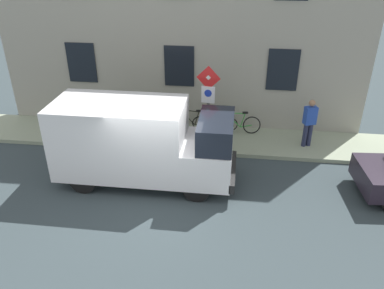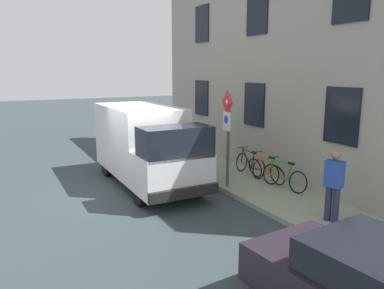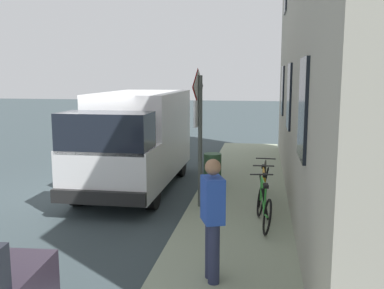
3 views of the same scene
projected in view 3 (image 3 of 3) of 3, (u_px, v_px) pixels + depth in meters
name	position (u px, v px, depth m)	size (l,w,h in m)	color
ground_plane	(98.00, 192.00, 11.30)	(80.00, 80.00, 0.00)	#313C40
sidewalk_slab	(241.00, 195.00, 10.71)	(2.17, 15.59, 0.14)	gray
building_facade	(308.00, 34.00, 9.89)	(0.75, 13.59, 7.74)	gray
sign_post_stacked	(198.00, 118.00, 9.33)	(0.18, 0.56, 2.85)	#474C47
delivery_van	(136.00, 138.00, 11.51)	(2.01, 5.33, 2.50)	silver
bicycle_green	(264.00, 206.00, 8.37)	(0.46, 1.71, 0.89)	black
bicycle_orange	(264.00, 194.00, 9.20)	(0.46, 1.72, 0.89)	black
bicycle_black	(264.00, 184.00, 10.03)	(0.46, 1.72, 0.89)	black
pedestrian	(213.00, 216.00, 6.02)	(0.38, 0.47, 1.72)	#262B47
litter_bin	(212.00, 171.00, 10.98)	(0.44, 0.44, 0.90)	#2D5133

